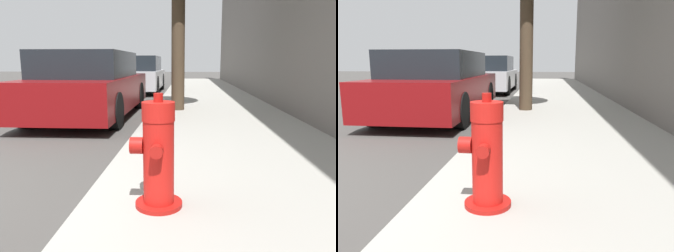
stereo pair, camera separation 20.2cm
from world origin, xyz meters
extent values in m
cube|color=#99968E|center=(3.42, 0.00, 0.06)|extent=(2.95, 40.00, 0.12)
cylinder|color=#A91511|center=(2.57, 0.06, 0.13)|extent=(0.36, 0.36, 0.04)
cylinder|color=red|center=(2.57, 0.06, 0.46)|extent=(0.23, 0.23, 0.62)
cylinder|color=red|center=(2.57, 0.06, 0.84)|extent=(0.24, 0.24, 0.14)
cylinder|color=#A91511|center=(2.57, 0.06, 0.94)|extent=(0.07, 0.07, 0.06)
cylinder|color=#A91511|center=(2.57, -0.10, 0.58)|extent=(0.09, 0.08, 0.09)
cylinder|color=#A91511|center=(2.57, 0.21, 0.58)|extent=(0.09, 0.08, 0.09)
cylinder|color=#A91511|center=(2.40, 0.06, 0.58)|extent=(0.09, 0.12, 0.12)
cube|color=maroon|center=(0.65, 4.86, 0.53)|extent=(1.80, 4.52, 0.69)
cube|color=black|center=(0.65, 4.67, 1.15)|extent=(1.66, 2.48, 0.53)
cylinder|color=black|center=(-0.17, 6.26, 0.34)|extent=(0.20, 0.67, 0.67)
cylinder|color=black|center=(1.48, 6.26, 0.34)|extent=(0.20, 0.67, 0.67)
cylinder|color=black|center=(-0.17, 3.45, 0.34)|extent=(0.20, 0.67, 0.67)
cylinder|color=black|center=(1.48, 3.45, 0.34)|extent=(0.20, 0.67, 0.67)
cube|color=#B7B7BC|center=(0.80, 11.00, 0.53)|extent=(1.75, 4.26, 0.67)
cube|color=black|center=(0.80, 10.83, 1.15)|extent=(1.61, 2.34, 0.56)
cylinder|color=black|center=(0.01, 12.32, 0.35)|extent=(0.20, 0.71, 0.71)
cylinder|color=black|center=(1.59, 12.32, 0.35)|extent=(0.20, 0.71, 0.71)
cylinder|color=black|center=(0.01, 9.68, 0.35)|extent=(0.20, 0.71, 0.71)
cylinder|color=black|center=(1.59, 9.68, 0.35)|extent=(0.20, 0.71, 0.71)
cylinder|color=#423323|center=(2.54, 5.24, 1.59)|extent=(0.30, 0.30, 2.94)
camera|label=1|loc=(2.78, -2.26, 1.19)|focal=35.00mm
camera|label=2|loc=(2.98, -2.24, 1.19)|focal=35.00mm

